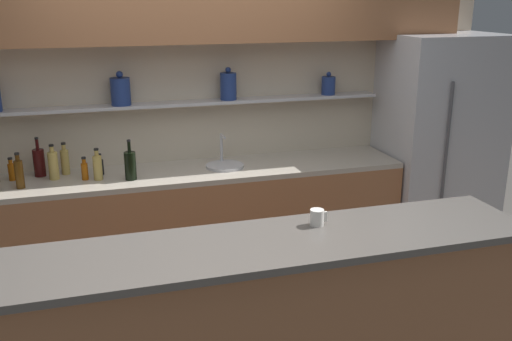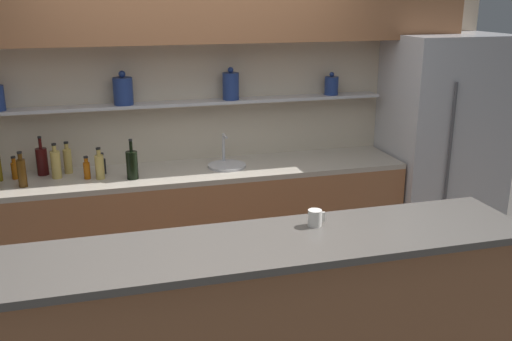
% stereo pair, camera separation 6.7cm
% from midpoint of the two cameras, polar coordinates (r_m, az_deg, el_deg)
% --- Properties ---
extents(back_wall_unit, '(5.20, 0.44, 2.60)m').
position_cam_midpoint_polar(back_wall_unit, '(4.63, -6.08, 8.64)').
color(back_wall_unit, beige).
rests_on(back_wall_unit, ground_plane).
extents(back_counter_unit, '(3.54, 0.62, 0.92)m').
position_cam_midpoint_polar(back_counter_unit, '(4.62, -6.75, -5.45)').
color(back_counter_unit, '#99603D').
rests_on(back_counter_unit, ground_plane).
extents(island_counter, '(2.95, 0.61, 1.02)m').
position_cam_midpoint_polar(island_counter, '(3.17, 0.77, -15.58)').
color(island_counter, '#99603D').
rests_on(island_counter, ground_plane).
extents(refrigerator, '(0.95, 0.73, 1.92)m').
position_cam_midpoint_polar(refrigerator, '(5.24, 18.42, 2.25)').
color(refrigerator, '#B7B7BC').
rests_on(refrigerator, ground_plane).
extents(sink_fixture, '(0.30, 0.30, 0.25)m').
position_cam_midpoint_polar(sink_fixture, '(4.53, -2.54, 0.67)').
color(sink_fixture, '#B7B7BC').
rests_on(sink_fixture, back_counter_unit).
extents(bottle_wine_0, '(0.08, 0.08, 0.30)m').
position_cam_midpoint_polar(bottle_wine_0, '(4.29, -11.86, 0.59)').
color(bottle_wine_0, black).
rests_on(bottle_wine_0, back_counter_unit).
extents(bottle_wine_2, '(0.08, 0.08, 0.30)m').
position_cam_midpoint_polar(bottle_wine_2, '(4.58, -20.22, 0.90)').
color(bottle_wine_2, '#380C0C').
rests_on(bottle_wine_2, back_counter_unit).
extents(bottle_spirit_4, '(0.07, 0.07, 0.24)m').
position_cam_midpoint_polar(bottle_spirit_4, '(4.35, -14.95, 0.43)').
color(bottle_spirit_4, tan).
rests_on(bottle_spirit_4, back_counter_unit).
extents(bottle_spirit_5, '(0.06, 0.06, 0.25)m').
position_cam_midpoint_polar(bottle_spirit_5, '(4.56, -17.92, 1.00)').
color(bottle_spirit_5, tan).
rests_on(bottle_spirit_5, back_counter_unit).
extents(bottle_sauce_6, '(0.05, 0.05, 0.17)m').
position_cam_midpoint_polar(bottle_sauce_6, '(4.56, -22.61, 0.10)').
color(bottle_sauce_6, '#9E4C0A').
rests_on(bottle_sauce_6, back_counter_unit).
extents(bottle_sauce_8, '(0.05, 0.05, 0.16)m').
position_cam_midpoint_polar(bottle_sauce_8, '(4.48, -14.71, 0.51)').
color(bottle_sauce_8, black).
rests_on(bottle_sauce_8, back_counter_unit).
extents(bottle_spirit_9, '(0.06, 0.06, 0.26)m').
position_cam_midpoint_polar(bottle_spirit_9, '(4.34, -21.97, -0.14)').
color(bottle_spirit_9, '#4C2D0C').
rests_on(bottle_spirit_9, back_counter_unit).
extents(bottle_spirit_10, '(0.07, 0.07, 0.27)m').
position_cam_midpoint_polar(bottle_spirit_10, '(4.46, -18.98, 0.63)').
color(bottle_spirit_10, tan).
rests_on(bottle_spirit_10, back_counter_unit).
extents(bottle_sauce_11, '(0.05, 0.05, 0.17)m').
position_cam_midpoint_polar(bottle_sauce_11, '(4.39, -16.15, 0.12)').
color(bottle_sauce_11, '#9E4C0A').
rests_on(bottle_sauce_11, back_counter_unit).
extents(coffee_mug, '(0.10, 0.08, 0.09)m').
position_cam_midpoint_polar(coffee_mug, '(3.13, 6.53, -4.73)').
color(coffee_mug, silver).
rests_on(coffee_mug, island_counter).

